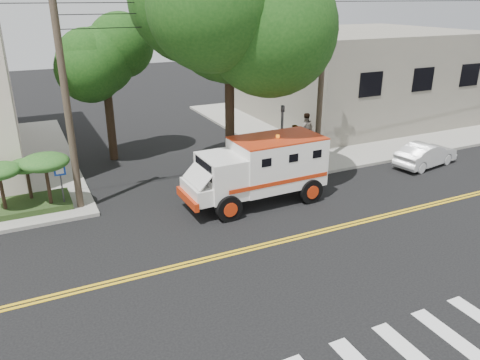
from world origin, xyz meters
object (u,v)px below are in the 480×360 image
parked_sedan (426,155)px  pedestrian_a (293,143)px  pedestrian_b (305,129)px  armored_truck (261,167)px

parked_sedan → pedestrian_a: size_ratio=1.96×
parked_sedan → pedestrian_a: 6.94m
pedestrian_b → armored_truck: bearing=63.5°
armored_truck → pedestrian_a: bearing=42.4°
pedestrian_a → pedestrian_b: 2.93m
armored_truck → pedestrian_b: armored_truck is taller
armored_truck → pedestrian_a: armored_truck is taller
parked_sedan → pedestrian_a: pedestrian_a is taller
pedestrian_a → pedestrian_b: (2.10, 2.04, -0.01)m
armored_truck → parked_sedan: armored_truck is taller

